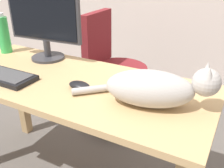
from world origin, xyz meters
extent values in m
cube|color=tan|center=(0.00, 0.00, 0.69)|extent=(1.45, 0.60, 0.03)
cube|color=tan|center=(-0.66, 0.24, 0.34)|extent=(0.06, 0.06, 0.67)
cube|color=tan|center=(0.66, 0.24, 0.34)|extent=(0.06, 0.06, 0.67)
cylinder|color=black|center=(-0.07, 0.69, 0.02)|extent=(0.48, 0.48, 0.04)
cylinder|color=black|center=(-0.07, 0.69, 0.23)|extent=(0.06, 0.06, 0.45)
cylinder|color=maroon|center=(-0.07, 0.69, 0.48)|extent=(0.44, 0.44, 0.06)
cube|color=maroon|center=(-0.25, 0.69, 0.71)|extent=(0.06, 0.35, 0.40)
cylinder|color=#333338|center=(-0.30, 0.19, 0.71)|extent=(0.20, 0.20, 0.01)
cylinder|color=#333338|center=(-0.30, 0.19, 0.77)|extent=(0.04, 0.04, 0.10)
cube|color=#333338|center=(-0.30, 0.19, 0.97)|extent=(0.48, 0.06, 0.30)
cube|color=black|center=(-0.30, 0.18, 0.97)|extent=(0.45, 0.04, 0.27)
ellipsoid|color=#B2ADA8|center=(0.45, -0.04, 0.78)|extent=(0.39, 0.27, 0.15)
sphere|color=#B2ADA8|center=(0.65, 0.01, 0.83)|extent=(0.11, 0.11, 0.11)
cone|color=#B2ADA8|center=(0.64, 0.04, 0.88)|extent=(0.04, 0.04, 0.04)
cone|color=#B2ADA8|center=(0.66, -0.02, 0.88)|extent=(0.04, 0.04, 0.04)
cylinder|color=#B2ADA8|center=(0.18, -0.07, 0.72)|extent=(0.15, 0.15, 0.03)
ellipsoid|color=black|center=(0.11, -0.06, 0.72)|extent=(0.11, 0.06, 0.04)
cylinder|color=green|center=(-0.63, 0.16, 0.82)|extent=(0.07, 0.07, 0.23)
cylinder|color=silver|center=(-0.63, 0.16, 0.94)|extent=(0.04, 0.04, 0.02)
camera|label=1|loc=(0.75, -0.93, 1.24)|focal=40.92mm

